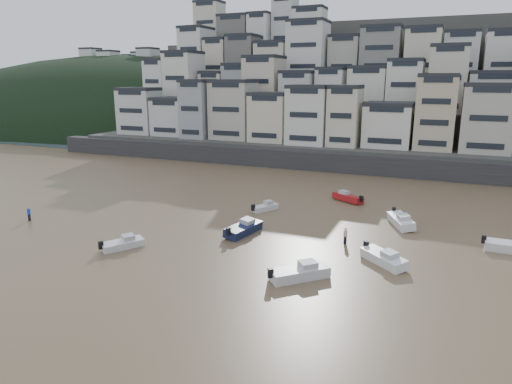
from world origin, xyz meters
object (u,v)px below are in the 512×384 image
at_px(boat_e, 401,219).
at_px(boat_j, 122,243).
at_px(boat_c, 243,227).
at_px(boat_f, 265,206).
at_px(person_blue, 29,214).
at_px(person_pink, 345,236).
at_px(boat_b, 384,256).
at_px(boat_a, 300,270).
at_px(boat_h, 348,196).

height_order(boat_e, boat_j, boat_e).
distance_m(boat_c, boat_f, 9.66).
bearing_deg(boat_e, person_blue, -93.65).
height_order(boat_j, person_pink, person_pink).
bearing_deg(boat_f, boat_c, -143.83).
distance_m(boat_b, person_blue, 41.64).
height_order(boat_c, boat_a, boat_c).
height_order(boat_a, person_blue, person_blue).
relative_size(boat_e, person_blue, 3.35).
bearing_deg(boat_e, boat_h, -160.69).
bearing_deg(boat_h, boat_a, 124.66).
bearing_deg(person_blue, boat_b, 4.23).
distance_m(boat_j, boat_b, 25.77).
bearing_deg(boat_h, boat_j, 89.08).
bearing_deg(boat_b, boat_c, -147.86).
xyz_separation_m(boat_b, boat_h, (-7.71, 20.93, -0.04)).
xyz_separation_m(boat_h, boat_f, (-9.05, -8.77, -0.14)).
distance_m(boat_j, boat_f, 20.17).
distance_m(boat_f, person_blue, 29.08).
relative_size(boat_e, boat_f, 1.41).
distance_m(boat_c, person_pink, 11.16).
xyz_separation_m(person_blue, person_pink, (37.09, 6.96, 0.00)).
distance_m(boat_j, person_blue, 16.84).
height_order(boat_h, boat_f, boat_h).
relative_size(boat_h, person_pink, 2.97).
distance_m(boat_c, boat_h, 19.95).
distance_m(boat_h, boat_f, 12.60).
bearing_deg(boat_j, person_pink, -33.21).
bearing_deg(boat_c, boat_j, 143.39).
bearing_deg(boat_a, boat_j, 135.61).
relative_size(boat_h, boat_f, 1.25).
bearing_deg(boat_a, person_blue, 130.38).
relative_size(boat_a, person_pink, 3.31).
xyz_separation_m(boat_j, boat_f, (8.24, 18.41, -0.06)).
height_order(boat_f, person_pink, person_pink).
distance_m(boat_c, boat_b, 15.73).
bearing_deg(boat_b, boat_j, -124.40).
bearing_deg(person_pink, boat_j, -153.75).
relative_size(boat_j, boat_h, 0.89).
bearing_deg(person_blue, boat_a, -5.05).
bearing_deg(boat_h, person_pink, 132.40).
relative_size(boat_j, boat_b, 0.84).
bearing_deg(boat_e, boat_a, -43.33).
xyz_separation_m(boat_c, boat_h, (7.82, 18.35, -0.09)).
distance_m(boat_a, boat_h, 27.16).
height_order(boat_b, person_blue, person_blue).
distance_m(boat_e, person_pink, 9.76).
relative_size(boat_e, boat_b, 1.07).
relative_size(person_blue, person_pink, 1.00).
relative_size(boat_b, boat_f, 1.32).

